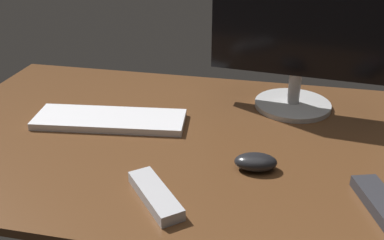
% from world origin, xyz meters
% --- Properties ---
extents(desk, '(1.40, 0.84, 0.02)m').
position_xyz_m(desk, '(0.00, 0.00, 0.01)').
color(desk, brown).
rests_on(desk, ground).
extents(monitor, '(0.49, 0.22, 0.45)m').
position_xyz_m(monitor, '(0.24, 0.24, 0.26)').
color(monitor, beige).
rests_on(monitor, desk).
extents(keyboard, '(0.42, 0.18, 0.02)m').
position_xyz_m(keyboard, '(-0.24, 0.03, 0.03)').
color(keyboard, white).
rests_on(keyboard, desk).
extents(computer_mouse, '(0.10, 0.07, 0.04)m').
position_xyz_m(computer_mouse, '(0.17, -0.12, 0.04)').
color(computer_mouse, black).
rests_on(computer_mouse, desk).
extents(media_remote, '(0.11, 0.19, 0.04)m').
position_xyz_m(media_remote, '(0.42, -0.22, 0.03)').
color(media_remote, '#2D2D33').
rests_on(media_remote, desk).
extents(tv_remote, '(0.15, 0.17, 0.03)m').
position_xyz_m(tv_remote, '(-0.02, -0.28, 0.03)').
color(tv_remote, '#B7B7BC').
rests_on(tv_remote, desk).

